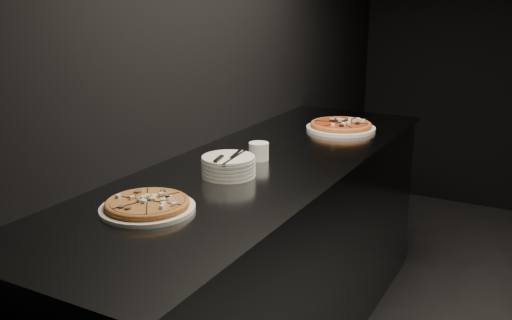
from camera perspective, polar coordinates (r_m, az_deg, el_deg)
The scene contains 7 objects.
wall_left at distance 2.50m, azimuth -6.95°, elevation 11.63°, with size 0.02×5.00×2.80m, color black.
counter at distance 2.56m, azimuth 0.65°, elevation -10.05°, with size 0.74×2.44×0.92m.
pizza_mushroom at distance 1.89m, azimuth -10.80°, elevation -4.45°, with size 0.31×0.31×0.04m.
pizza_tomato at distance 2.98m, azimuth 8.48°, elevation 3.40°, with size 0.38×0.38×0.04m.
plate_stack at distance 2.20m, azimuth -2.77°, elevation -0.60°, with size 0.21×0.21×0.08m.
cutlery at distance 2.17m, azimuth -2.82°, elevation 0.30°, with size 0.07×0.22×0.01m.
ramekin at distance 2.41m, azimuth 0.28°, elevation 0.94°, with size 0.08×0.08×0.07m.
Camera 1 is at (-1.05, -2.03, 1.60)m, focal length 40.00 mm.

